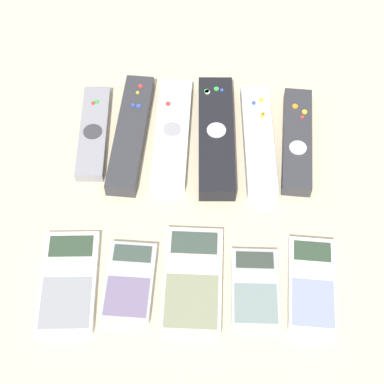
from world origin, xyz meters
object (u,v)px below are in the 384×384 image
calculator_0 (68,281)px  calculator_4 (312,284)px  calculator_1 (130,281)px  calculator_2 (193,279)px  remote_1 (131,133)px  remote_3 (216,136)px  remote_0 (94,132)px  remote_4 (258,141)px  calculator_3 (255,287)px  remote_5 (297,140)px  remote_2 (172,133)px

calculator_0 → calculator_4: 0.33m
calculator_1 → calculator_2: (0.08, 0.01, -0.00)m
remote_1 → calculator_0: (-0.06, -0.25, -0.01)m
remote_3 → calculator_4: bearing=-63.0°
remote_3 → calculator_4: 0.27m
remote_0 → calculator_0: size_ratio=1.18×
remote_4 → calculator_4: (0.07, -0.24, -0.00)m
remote_3 → calculator_3: (0.06, -0.25, -0.01)m
remote_1 → calculator_1: remote_1 is taller
remote_5 → calculator_2: (-0.15, -0.24, -0.00)m
calculator_0 → calculator_3: 0.25m
remote_1 → remote_3: size_ratio=1.00×
calculator_0 → calculator_2: size_ratio=0.98×
remote_2 → remote_3: (0.07, -0.01, 0.00)m
remote_1 → calculator_3: 0.31m
remote_4 → calculator_4: bearing=-76.8°
remote_1 → remote_2: size_ratio=1.08×
calculator_0 → remote_1: bearing=73.0°
remote_1 → calculator_3: size_ratio=1.98×
remote_0 → remote_2: remote_2 is taller
calculator_0 → calculator_1: (0.08, 0.00, 0.00)m
remote_1 → remote_3: bearing=2.6°
calculator_2 → remote_0: bearing=124.5°
calculator_1 → calculator_2: same height
calculator_0 → calculator_4: bearing=-1.8°
calculator_3 → remote_5: bearing=74.0°
remote_2 → remote_3: 0.07m
remote_5 → calculator_0: size_ratio=1.29×
remote_0 → calculator_3: (0.25, -0.25, -0.00)m
remote_3 → calculator_1: size_ratio=1.95×
remote_4 → calculator_4: 0.25m
remote_0 → remote_1: (0.06, -0.00, 0.00)m
remote_3 → calculator_1: 0.27m
calculator_2 → calculator_3: size_ratio=1.36×
remote_0 → remote_5: size_ratio=0.92×
remote_5 → calculator_3: 0.25m
remote_1 → calculator_4: 0.36m
remote_1 → remote_4: 0.20m
calculator_0 → remote_2: bearing=60.6°
remote_2 → calculator_4: remote_2 is taller
remote_0 → calculator_0: (-0.00, -0.25, -0.00)m
remote_3 → remote_4: (0.06, -0.00, -0.00)m
remote_0 → calculator_1: size_ratio=1.56×
remote_4 → remote_3: bearing=172.9°
remote_3 → calculator_1: remote_3 is taller
remote_0 → calculator_0: 0.25m
remote_4 → calculator_3: size_ratio=1.83×
remote_1 → remote_4: same height
remote_5 → calculator_0: bearing=-139.0°
remote_5 → calculator_2: bearing=-119.3°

